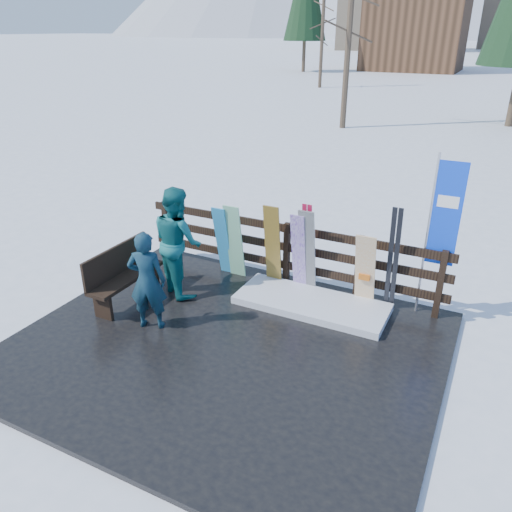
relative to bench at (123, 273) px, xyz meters
The scene contains 16 objects.
ground 2.28m from the bench, 10.05° to the right, with size 700.00×700.00×0.00m, color white.
deck 2.27m from the bench, 10.05° to the right, with size 6.00×5.00×0.08m, color black.
fence 2.83m from the bench, 40.00° to the left, with size 5.60×0.10×1.15m.
snow_patch 3.16m from the bench, 22.87° to the left, with size 2.49×1.00×0.12m, color white.
bench is the anchor object (origin of this frame).
snowboard_0 1.88m from the bench, 58.28° to the left, with size 0.26×0.03×1.37m, color #2D96D0.
snowboard_1 2.03m from the bench, 52.24° to the left, with size 0.31×0.03×1.43m, color white.
snowboard_2 2.56m from the bench, 38.73° to the left, with size 0.29×0.03×1.54m, color gold.
snowboard_3 2.96m from the bench, 32.79° to the left, with size 0.24×0.03×1.48m, color white.
snowboard_4 3.09m from the bench, 31.25° to the left, with size 0.27×0.03×1.58m, color black.
snowboard_5 3.97m from the bench, 23.74° to the left, with size 0.32×0.03×1.34m, color white.
ski_pair_a 3.10m from the bench, 32.66° to the left, with size 0.16×0.21×1.63m.
ski_pair_b 4.38m from the bench, 22.46° to the left, with size 0.17×0.22×1.80m.
rental_flag 5.10m from the bench, 21.98° to the left, with size 0.45×0.04×2.60m.
person_front 1.02m from the bench, 26.58° to the right, with size 0.57×0.37×1.56m, color #16444A.
person_back 1.05m from the bench, 48.12° to the left, with size 0.92×0.71×1.88m, color #156669.
Camera 1 is at (3.13, -5.21, 4.29)m, focal length 35.00 mm.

